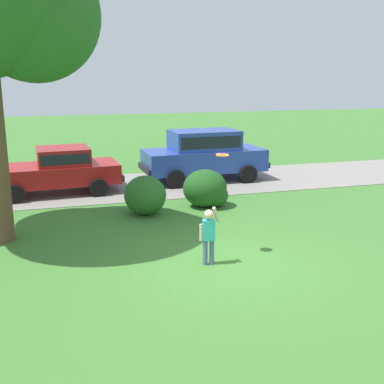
{
  "coord_description": "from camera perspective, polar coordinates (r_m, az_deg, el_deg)",
  "views": [
    {
      "loc": [
        -3.4,
        -8.88,
        3.94
      ],
      "look_at": [
        -0.21,
        2.14,
        1.1
      ],
      "focal_mm": 44.55,
      "sensor_mm": 36.0,
      "label": 1
    }
  ],
  "objects": [
    {
      "name": "shrub_near_tree",
      "position": [
        13.74,
        -5.63,
        -0.38
      ],
      "size": [
        1.21,
        1.26,
        1.13
      ],
      "color": "#286023",
      "rests_on": "ground"
    },
    {
      "name": "child_thrower",
      "position": [
        10.03,
        2.01,
        -4.85
      ],
      "size": [
        0.47,
        0.23,
        1.29
      ],
      "color": "#4C608C",
      "rests_on": "ground"
    },
    {
      "name": "frisbee",
      "position": [
        10.25,
        3.66,
        4.45
      ],
      "size": [
        0.28,
        0.28,
        0.04
      ],
      "color": "orange"
    },
    {
      "name": "parked_sedan",
      "position": [
        16.66,
        -15.82,
        2.68
      ],
      "size": [
        4.51,
        2.31,
        1.56
      ],
      "color": "maroon",
      "rests_on": "ground"
    },
    {
      "name": "shrub_centre_left",
      "position": [
        14.48,
        1.8,
        0.29
      ],
      "size": [
        1.37,
        1.2,
        1.15
      ],
      "color": "#1E511C",
      "rests_on": "ground"
    },
    {
      "name": "driveway_strip",
      "position": [
        17.45,
        -4.48,
        0.85
      ],
      "size": [
        28.0,
        4.4,
        0.02
      ],
      "primitive_type": "cube",
      "color": "gray",
      "rests_on": "ground"
    },
    {
      "name": "parked_suv",
      "position": [
        17.96,
        1.44,
        4.73
      ],
      "size": [
        4.76,
        2.23,
        1.92
      ],
      "color": "#28429E",
      "rests_on": "ground"
    },
    {
      "name": "ground_plane",
      "position": [
        10.29,
        4.52,
        -8.65
      ],
      "size": [
        80.0,
        80.0,
        0.0
      ],
      "primitive_type": "plane",
      "color": "#3D752D"
    }
  ]
}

